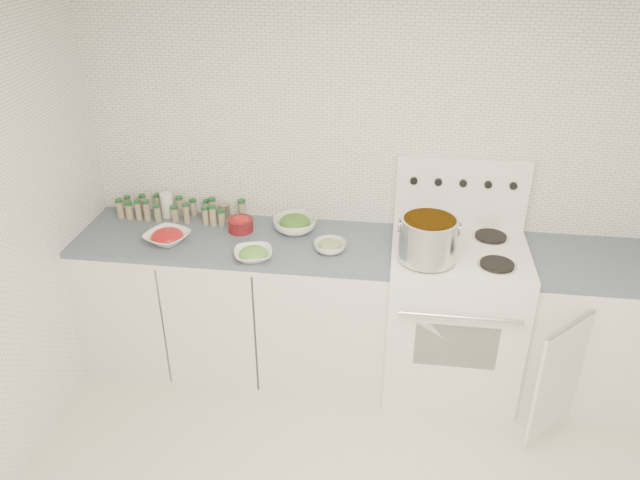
% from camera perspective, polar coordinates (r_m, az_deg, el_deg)
% --- Properties ---
extents(room_walls, '(3.54, 3.04, 2.52)m').
position_cam_1_polar(room_walls, '(2.22, 3.96, -0.54)').
color(room_walls, white).
rests_on(room_walls, ground).
extents(counter_left, '(1.85, 0.62, 0.90)m').
position_cam_1_polar(counter_left, '(3.92, -7.45, -5.62)').
color(counter_left, white).
rests_on(counter_left, ground).
extents(stove, '(0.76, 0.70, 1.36)m').
position_cam_1_polar(stove, '(3.80, 12.03, -6.46)').
color(stove, white).
rests_on(stove, ground).
extents(counter_right, '(0.89, 0.91, 0.90)m').
position_cam_1_polar(counter_right, '(3.99, 23.88, -7.50)').
color(counter_right, white).
rests_on(counter_right, ground).
extents(stock_pot, '(0.33, 0.31, 0.23)m').
position_cam_1_polar(stock_pot, '(3.34, 9.88, 0.25)').
color(stock_pot, silver).
rests_on(stock_pot, stove).
extents(bowl_tomato, '(0.31, 0.31, 0.08)m').
position_cam_1_polar(bowl_tomato, '(3.70, -13.81, 0.29)').
color(bowl_tomato, white).
rests_on(bowl_tomato, counter_left).
extents(bowl_snowpea, '(0.26, 0.26, 0.07)m').
position_cam_1_polar(bowl_snowpea, '(3.45, -6.12, -1.26)').
color(bowl_snowpea, white).
rests_on(bowl_snowpea, counter_left).
extents(bowl_broccoli, '(0.32, 0.32, 0.10)m').
position_cam_1_polar(bowl_broccoli, '(3.72, -2.31, 1.49)').
color(bowl_broccoli, white).
rests_on(bowl_broccoli, counter_left).
extents(bowl_zucchini, '(0.19, 0.19, 0.07)m').
position_cam_1_polar(bowl_zucchini, '(3.50, 0.92, -0.55)').
color(bowl_zucchini, white).
rests_on(bowl_zucchini, counter_left).
extents(bowl_pepper, '(0.15, 0.15, 0.09)m').
position_cam_1_polar(bowl_pepper, '(3.75, -7.28, 1.50)').
color(bowl_pepper, '#5D0F15').
rests_on(bowl_pepper, counter_left).
extents(salt_canister, '(0.08, 0.08, 0.15)m').
position_cam_1_polar(salt_canister, '(4.00, -13.81, 3.12)').
color(salt_canister, white).
rests_on(salt_canister, counter_left).
extents(tin_can, '(0.09, 0.09, 0.09)m').
position_cam_1_polar(tin_can, '(3.93, -8.72, 2.64)').
color(tin_can, gray).
rests_on(tin_can, counter_left).
extents(spice_cluster, '(0.80, 0.16, 0.14)m').
position_cam_1_polar(spice_cluster, '(3.96, -13.04, 2.71)').
color(spice_cluster, gray).
rests_on(spice_cluster, counter_left).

